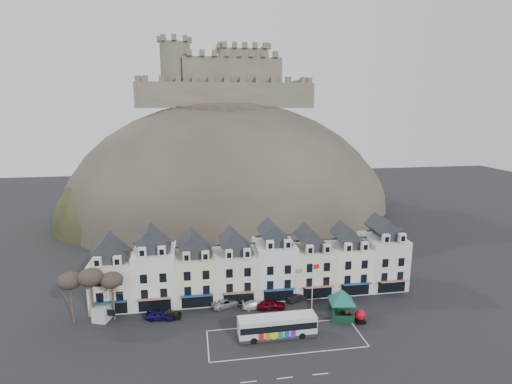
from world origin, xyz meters
TOP-DOWN VIEW (x-y plane):
  - ground at (0.00, 0.00)m, footprint 300.00×300.00m
  - coach_bay_markings at (2.00, 1.25)m, footprint 22.00×7.50m
  - townhouse_terrace at (0.15, 15.97)m, footprint 54.40×9.35m
  - castle_hill at (1.25, 68.95)m, footprint 100.00×76.00m
  - castle at (0.51, 75.93)m, footprint 50.20×22.20m
  - tree_left_far at (-29.00, 10.50)m, footprint 3.61×3.61m
  - tree_left_mid at (-26.00, 10.50)m, footprint 3.78×3.78m
  - tree_left_near at (-23.00, 10.50)m, footprint 3.43×3.43m
  - bus at (0.94, 1.94)m, footprint 11.30×2.78m
  - bus_shelter at (11.90, 5.33)m, footprint 7.51×7.51m
  - red_buoy at (14.33, 3.68)m, footprint 1.67×1.67m
  - flagpole at (8.09, 8.15)m, footprint 1.16×0.36m
  - white_van at (-24.42, 12.00)m, footprint 3.76×5.58m
  - planter_west at (15.31, 5.68)m, footprint 1.04×0.68m
  - planter_east at (13.00, 5.67)m, footprint 1.16×0.80m
  - car_navy at (-16.00, 9.50)m, footprint 4.70×2.50m
  - car_black at (-14.80, 9.50)m, footprint 4.16×1.73m
  - car_silver at (-5.60, 12.00)m, footprint 5.26×3.85m
  - car_white at (-0.86, 10.67)m, footprint 4.45×2.07m
  - car_maroon at (1.63, 9.93)m, footprint 4.70×2.11m
  - car_charcoal at (6.72, 12.00)m, footprint 4.22×2.83m

SIDE VIEW (x-z plane):
  - ground at x=0.00m, z-range 0.00..0.00m
  - coach_bay_markings at x=2.00m, z-range -0.01..0.01m
  - castle_hill at x=1.25m, z-range -33.89..34.11m
  - planter_west at x=15.31m, z-range -0.02..0.94m
  - planter_east at x=13.00m, z-range -0.02..1.13m
  - car_white at x=-0.86m, z-range 0.00..1.26m
  - car_charcoal at x=6.72m, z-range 0.00..1.31m
  - car_black at x=-14.80m, z-range 0.00..1.34m
  - car_silver at x=-5.60m, z-range 0.00..1.35m
  - car_navy at x=-16.00m, z-range 0.00..1.52m
  - car_maroon at x=1.63m, z-range 0.00..1.57m
  - red_buoy at x=14.33m, z-range 0.02..2.09m
  - white_van at x=-24.42m, z-range 0.00..2.35m
  - bus at x=0.94m, z-range 0.17..3.35m
  - bus_shelter at x=11.90m, z-range 1.33..6.16m
  - flagpole at x=8.09m, z-range 0.58..8.81m
  - townhouse_terrace at x=0.15m, z-range -0.60..11.20m
  - tree_left_near at x=-23.00m, z-range 2.64..10.47m
  - tree_left_far at x=-29.00m, z-range 2.78..11.02m
  - tree_left_mid at x=-26.00m, z-range 2.92..11.56m
  - castle at x=0.51m, z-range 29.19..51.19m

